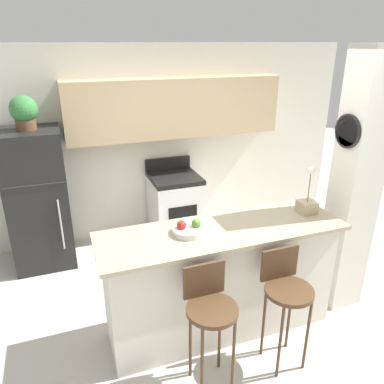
% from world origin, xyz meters
% --- Properties ---
extents(ground_plane, '(14.00, 14.00, 0.00)m').
position_xyz_m(ground_plane, '(0.00, 0.00, 0.00)').
color(ground_plane, beige).
extents(wall_back, '(5.60, 0.38, 2.55)m').
position_xyz_m(wall_back, '(0.11, 2.15, 1.49)').
color(wall_back, silver).
rests_on(wall_back, ground_plane).
extents(pillar_right, '(0.38, 0.32, 2.55)m').
position_xyz_m(pillar_right, '(1.35, -0.03, 1.28)').
color(pillar_right, silver).
rests_on(pillar_right, ground_plane).
extents(counter_bar, '(2.17, 0.67, 1.06)m').
position_xyz_m(counter_bar, '(0.00, 0.00, 0.53)').
color(counter_bar, silver).
rests_on(counter_bar, ground_plane).
extents(refrigerator, '(0.67, 0.70, 1.66)m').
position_xyz_m(refrigerator, '(-1.54, 1.84, 0.83)').
color(refrigerator, black).
rests_on(refrigerator, ground_plane).
extents(stove_range, '(0.64, 0.67, 1.07)m').
position_xyz_m(stove_range, '(0.15, 1.86, 0.46)').
color(stove_range, white).
rests_on(stove_range, ground_plane).
extents(bar_stool_left, '(0.39, 0.39, 1.02)m').
position_xyz_m(bar_stool_left, '(-0.33, -0.52, 0.70)').
color(bar_stool_left, '#4C331E').
rests_on(bar_stool_left, ground_plane).
extents(bar_stool_right, '(0.39, 0.39, 1.02)m').
position_xyz_m(bar_stool_right, '(0.33, -0.52, 0.70)').
color(bar_stool_right, '#4C331E').
rests_on(bar_stool_right, ground_plane).
extents(potted_plant_on_fridge, '(0.29, 0.29, 0.37)m').
position_xyz_m(potted_plant_on_fridge, '(-1.54, 1.84, 1.85)').
color(potted_plant_on_fridge, brown).
rests_on(potted_plant_on_fridge, refrigerator).
extents(orchid_vase, '(0.15, 0.15, 0.46)m').
position_xyz_m(orchid_vase, '(0.88, 0.03, 1.15)').
color(orchid_vase, tan).
rests_on(orchid_vase, counter_bar).
extents(fruit_bowl, '(0.29, 0.29, 0.12)m').
position_xyz_m(fruit_bowl, '(-0.30, 0.04, 1.09)').
color(fruit_bowl, silver).
rests_on(fruit_bowl, counter_bar).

